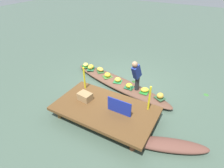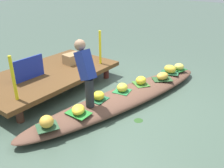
# 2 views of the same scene
# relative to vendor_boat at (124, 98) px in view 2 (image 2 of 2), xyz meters

# --- Properties ---
(canal_water) EXTENTS (40.00, 40.00, 0.00)m
(canal_water) POSITION_rel_vendor_boat_xyz_m (0.00, 0.00, -0.12)
(canal_water) COLOR #435849
(canal_water) RESTS_ON ground
(dock_platform) EXTENTS (3.20, 1.80, 0.40)m
(dock_platform) POSITION_rel_vendor_boat_xyz_m (-0.47, 1.85, 0.22)
(dock_platform) COLOR brown
(dock_platform) RESTS_ON ground
(vendor_boat) EXTENTS (4.80, 1.84, 0.24)m
(vendor_boat) POSITION_rel_vendor_boat_xyz_m (0.00, 0.00, 0.00)
(vendor_boat) COLOR brown
(vendor_boat) RESTS_ON ground
(leaf_mat_0) EXTENTS (0.52, 0.52, 0.01)m
(leaf_mat_0) POSITION_rel_vendor_boat_xyz_m (1.09, -0.32, 0.13)
(leaf_mat_0) COLOR #295129
(leaf_mat_0) RESTS_ON vendor_boat
(banana_bunch_0) EXTENTS (0.36, 0.28, 0.17)m
(banana_bunch_0) POSITION_rel_vendor_boat_xyz_m (1.09, -0.32, 0.21)
(banana_bunch_0) COLOR gold
(banana_bunch_0) RESTS_ON vendor_boat
(leaf_mat_1) EXTENTS (0.44, 0.42, 0.01)m
(leaf_mat_1) POSITION_rel_vendor_boat_xyz_m (-1.77, 0.30, 0.13)
(leaf_mat_1) COLOR #2C5132
(leaf_mat_1) RESTS_ON vendor_boat
(banana_bunch_1) EXTENTS (0.32, 0.33, 0.20)m
(banana_bunch_1) POSITION_rel_vendor_boat_xyz_m (-1.77, 0.30, 0.22)
(banana_bunch_1) COLOR gold
(banana_bunch_1) RESTS_ON vendor_boat
(leaf_mat_2) EXTENTS (0.31, 0.42, 0.01)m
(leaf_mat_2) POSITION_rel_vendor_boat_xyz_m (-1.17, 0.19, 0.13)
(leaf_mat_2) COLOR #277F2D
(leaf_mat_2) RESTS_ON vendor_boat
(banana_bunch_2) EXTENTS (0.38, 0.36, 0.15)m
(banana_bunch_2) POSITION_rel_vendor_boat_xyz_m (-1.17, 0.19, 0.20)
(banana_bunch_2) COLOR yellow
(banana_bunch_2) RESTS_ON vendor_boat
(leaf_mat_3) EXTENTS (0.45, 0.47, 0.01)m
(leaf_mat_3) POSITION_rel_vendor_boat_xyz_m (0.56, -0.06, 0.13)
(leaf_mat_3) COLOR #3F752C
(leaf_mat_3) RESTS_ON vendor_boat
(banana_bunch_3) EXTENTS (0.31, 0.29, 0.18)m
(banana_bunch_3) POSITION_rel_vendor_boat_xyz_m (0.56, -0.06, 0.21)
(banana_bunch_3) COLOR yellow
(banana_bunch_3) RESTS_ON vendor_boat
(leaf_mat_4) EXTENTS (0.44, 0.50, 0.01)m
(leaf_mat_4) POSITION_rel_vendor_boat_xyz_m (1.56, -0.29, 0.13)
(leaf_mat_4) COLOR #245F3A
(leaf_mat_4) RESTS_ON vendor_boat
(banana_bunch_4) EXTENTS (0.25, 0.31, 0.20)m
(banana_bunch_4) POSITION_rel_vendor_boat_xyz_m (1.56, -0.29, 0.22)
(banana_bunch_4) COLOR gold
(banana_bunch_4) RESTS_ON vendor_boat
(leaf_mat_5) EXTENTS (0.35, 0.31, 0.01)m
(leaf_mat_5) POSITION_rel_vendor_boat_xyz_m (-0.56, 0.23, 0.13)
(leaf_mat_5) COLOR #1F5E36
(leaf_mat_5) RESTS_ON vendor_boat
(banana_bunch_5) EXTENTS (0.33, 0.33, 0.17)m
(banana_bunch_5) POSITION_rel_vendor_boat_xyz_m (-0.56, 0.23, 0.21)
(banana_bunch_5) COLOR yellow
(banana_bunch_5) RESTS_ON vendor_boat
(leaf_mat_6) EXTENTS (0.37, 0.38, 0.01)m
(leaf_mat_6) POSITION_rel_vendor_boat_xyz_m (0.02, 0.07, 0.13)
(leaf_mat_6) COLOR #267C3E
(leaf_mat_6) RESTS_ON vendor_boat
(banana_bunch_6) EXTENTS (0.32, 0.31, 0.18)m
(banana_bunch_6) POSITION_rel_vendor_boat_xyz_m (0.02, 0.07, 0.21)
(banana_bunch_6) COLOR yellow
(banana_bunch_6) RESTS_ON vendor_boat
(leaf_mat_7) EXTENTS (0.41, 0.38, 0.01)m
(leaf_mat_7) POSITION_rel_vendor_boat_xyz_m (1.91, -0.38, 0.13)
(leaf_mat_7) COLOR #1D6327
(leaf_mat_7) RESTS_ON vendor_boat
(banana_bunch_7) EXTENTS (0.28, 0.29, 0.16)m
(banana_bunch_7) POSITION_rel_vendor_boat_xyz_m (1.91, -0.38, 0.21)
(banana_bunch_7) COLOR #ECD857
(banana_bunch_7) RESTS_ON vendor_boat
(vendor_person) EXTENTS (0.28, 0.49, 1.22)m
(vendor_person) POSITION_rel_vendor_boat_xyz_m (-0.83, 0.28, 0.82)
(vendor_person) COLOR #28282D
(vendor_person) RESTS_ON vendor_boat
(water_bottle) EXTENTS (0.06, 0.06, 0.20)m
(water_bottle) POSITION_rel_vendor_boat_xyz_m (-0.69, 0.36, 0.22)
(water_bottle) COLOR #48BA63
(water_bottle) RESTS_ON vendor_boat
(market_banner) EXTENTS (0.77, 0.03, 0.48)m
(market_banner) POSITION_rel_vendor_boat_xyz_m (-0.97, 1.85, 0.52)
(market_banner) COLOR navy
(market_banner) RESTS_ON dock_platform
(railing_post_west) EXTENTS (0.06, 0.06, 0.84)m
(railing_post_west) POSITION_rel_vendor_boat_xyz_m (-1.67, 1.25, 0.69)
(railing_post_west) COLOR yellow
(railing_post_west) RESTS_ON dock_platform
(railing_post_east) EXTENTS (0.06, 0.06, 0.84)m
(railing_post_east) POSITION_rel_vendor_boat_xyz_m (0.73, 1.25, 0.69)
(railing_post_east) COLOR yellow
(railing_post_east) RESTS_ON dock_platform
(produce_crate) EXTENTS (0.47, 0.37, 0.25)m
(produce_crate) POSITION_rel_vendor_boat_xyz_m (0.32, 1.81, 0.40)
(produce_crate) COLOR #9B784D
(produce_crate) RESTS_ON dock_platform
(drifting_plant_1) EXTENTS (0.22, 0.22, 0.01)m
(drifting_plant_1) POSITION_rel_vendor_boat_xyz_m (-0.40, -0.60, -0.12)
(drifting_plant_1) COLOR #274D1F
(drifting_plant_1) RESTS_ON ground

